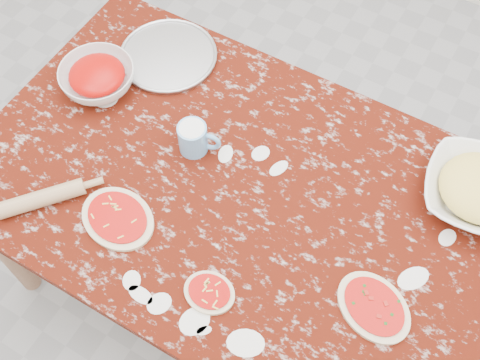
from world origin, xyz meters
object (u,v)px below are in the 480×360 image
worktable (240,202)px  rolling_pin (42,198)px  sauce_bowl (98,78)px  pizza_tray (168,56)px  flour_mug (194,138)px  cheese_bowl (478,192)px

worktable → rolling_pin: bearing=-145.3°
worktable → sauce_bowl: bearing=169.7°
sauce_bowl → pizza_tray: bearing=59.4°
worktable → rolling_pin: 0.58m
flour_mug → rolling_pin: 0.47m
sauce_bowl → cheese_bowl: (1.19, 0.20, 0.00)m
pizza_tray → sauce_bowl: size_ratio=1.33×
worktable → cheese_bowl: 0.69m
sauce_bowl → rolling_pin: 0.45m
pizza_tray → rolling_pin: 0.64m
sauce_bowl → flour_mug: (0.40, -0.05, 0.02)m
pizza_tray → sauce_bowl: sauce_bowl is taller
rolling_pin → sauce_bowl: bearing=105.8°
pizza_tray → sauce_bowl: 0.25m
pizza_tray → cheese_bowl: 1.06m
pizza_tray → flour_mug: 0.38m
flour_mug → pizza_tray: bearing=135.9°
pizza_tray → cheese_bowl: (1.06, -0.01, 0.03)m
worktable → sauce_bowl: 0.61m
cheese_bowl → flour_mug: (-0.79, -0.25, 0.02)m
pizza_tray → sauce_bowl: (-0.13, -0.21, 0.03)m
worktable → pizza_tray: (-0.46, 0.32, 0.09)m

